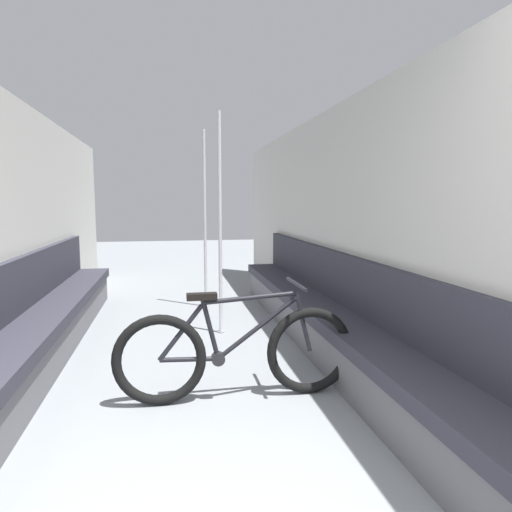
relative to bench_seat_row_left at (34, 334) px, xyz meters
The scene contains 6 objects.
wall_right 2.83m from the bench_seat_row_left, ahead, with size 0.10×9.30×2.25m, color beige.
bench_seat_row_left is the anchor object (origin of this frame).
bench_seat_row_right 2.46m from the bench_seat_row_left, ahead, with size 0.44×5.35×0.88m.
bicycle 1.75m from the bench_seat_row_left, 29.65° to the right, with size 1.65×0.46×0.80m.
grab_pole_near 2.60m from the bench_seat_row_left, 51.92° to the left, with size 0.08×0.08×2.23m.
grab_pole_far 1.93m from the bench_seat_row_left, 25.12° to the left, with size 0.08×0.08×2.23m.
Camera 1 is at (-0.14, -0.75, 1.35)m, focal length 32.00 mm.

